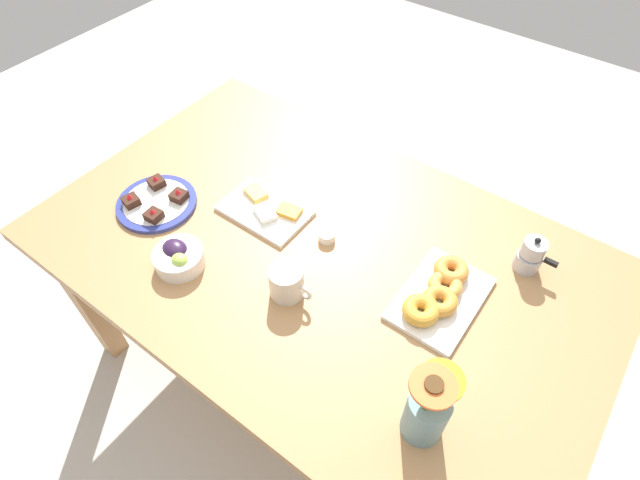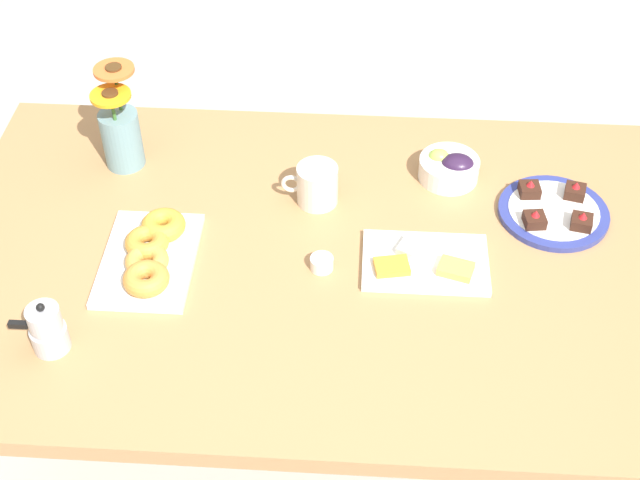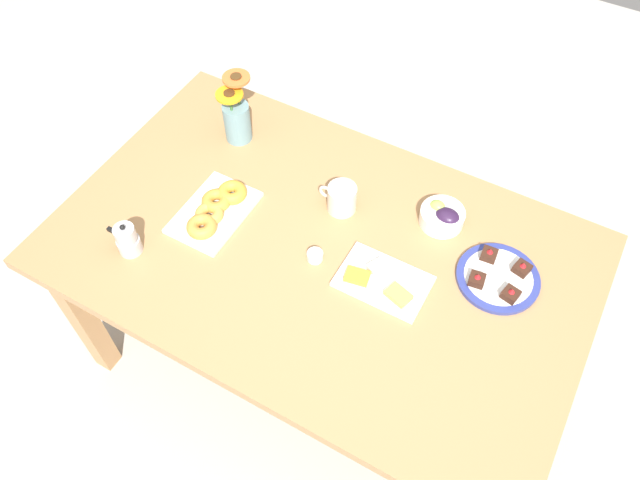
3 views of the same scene
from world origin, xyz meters
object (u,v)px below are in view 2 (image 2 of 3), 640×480
grape_bowl (450,167)px  cheese_platter (425,262)px  dessert_plate (554,211)px  moka_pot (47,330)px  flower_vase (121,133)px  croissant_platter (151,254)px  dining_table (320,282)px  coffee_mug (317,184)px  jam_cup_honey (322,263)px

grape_bowl → cheese_platter: 0.30m
dessert_plate → moka_pot: size_ratio=2.03×
flower_vase → dessert_plate: bearing=172.9°
cheese_platter → flower_vase: bearing=-23.2°
croissant_platter → flower_vase: (0.12, -0.32, 0.07)m
dining_table → croissant_platter: (0.35, 0.05, 0.11)m
coffee_mug → flower_vase: size_ratio=0.50×
coffee_mug → moka_pot: bearing=43.6°
cheese_platter → flower_vase: 0.76m
grape_bowl → moka_pot: moka_pot is taller
coffee_mug → grape_bowl: bearing=-161.3°
grape_bowl → croissant_platter: grape_bowl is taller
dessert_plate → cheese_platter: bearing=31.5°
dessert_plate → moka_pot: 1.09m
dessert_plate → moka_pot: bearing=23.7°
cheese_platter → croissant_platter: croissant_platter is taller
cheese_platter → dessert_plate: dessert_plate is taller
dining_table → jam_cup_honey: jam_cup_honey is taller
grape_bowl → jam_cup_honey: size_ratio=2.86×
dining_table → dessert_plate: 0.54m
cheese_platter → croissant_platter: bearing=2.5°
jam_cup_honey → dessert_plate: 0.54m
coffee_mug → moka_pot: moka_pot is taller
dining_table → jam_cup_honey: bearing=98.6°
coffee_mug → croissant_platter: 0.39m
grape_bowl → flower_vase: (0.75, -0.01, 0.06)m
jam_cup_honey → flower_vase: 0.58m
croissant_platter → cheese_platter: bearing=-177.5°
dessert_plate → flower_vase: flower_vase is taller
grape_bowl → croissant_platter: 0.70m
dining_table → coffee_mug: 0.22m
moka_pot → coffee_mug: bearing=-136.4°
dining_table → cheese_platter: bearing=174.4°
dining_table → dessert_plate: bearing=-163.1°
jam_cup_honey → dessert_plate: bearing=-158.6°
flower_vase → croissant_platter: bearing=111.2°
coffee_mug → grape_bowl: size_ratio=0.92×
moka_pot → croissant_platter: bearing=-121.2°
cheese_platter → dessert_plate: (-0.29, -0.18, 0.00)m
cheese_platter → moka_pot: size_ratio=2.18×
croissant_platter → moka_pot: bearing=58.8°
croissant_platter → jam_cup_honey: croissant_platter is taller
jam_cup_honey → coffee_mug: bearing=-83.4°
dining_table → croissant_platter: 0.37m
coffee_mug → grape_bowl: 0.32m
moka_pot → cheese_platter: bearing=-159.8°
jam_cup_honey → flower_vase: (0.48, -0.32, 0.07)m
dining_table → croissant_platter: size_ratio=5.67×
dining_table → grape_bowl: bearing=-136.1°
flower_vase → dining_table: bearing=149.8°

